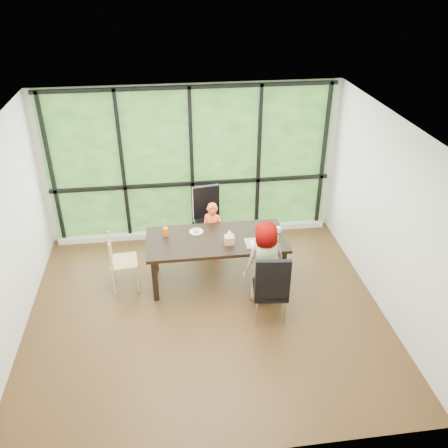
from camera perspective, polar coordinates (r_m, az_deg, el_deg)
The scene contains 23 objects.
ground at distance 6.87m, azimuth -2.16°, elevation -10.51°, with size 5.00×5.00×0.00m, color black.
back_wall at distance 8.09m, azimuth -3.95°, elevation 7.33°, with size 5.00×5.00×0.00m, color silver.
foliage_backdrop at distance 8.07m, azimuth -3.94°, elevation 7.28°, with size 4.80×0.02×2.65m, color #225018.
window_mullions at distance 8.03m, azimuth -3.92°, elevation 7.17°, with size 4.80×0.06×2.65m, color black, non-canonical shape.
window_sill at distance 8.59m, azimuth -3.60°, elevation -0.95°, with size 4.80×0.12×0.10m, color silver.
dining_table at distance 7.25m, azimuth -0.89°, elevation -4.28°, with size 2.09×0.96×0.75m, color black.
chair_window_leather at distance 7.97m, azimuth -1.80°, elevation 0.53°, with size 0.46×0.46×1.08m, color black.
chair_interior_leather at distance 6.48m, azimuth 5.64°, elevation -7.41°, with size 0.46×0.46×1.08m, color black.
chair_end_beech at distance 7.22m, azimuth -12.06°, elevation -4.48°, with size 0.42×0.40×0.90m, color tan.
child_toddler at distance 7.66m, azimuth -1.41°, elevation -1.01°, with size 0.38×0.25×1.03m, color #F85B20.
child_older at distance 6.76m, azimuth 4.86°, elevation -4.62°, with size 0.62×0.40×1.27m, color slate.
placemat at distance 6.96m, azimuth 4.19°, elevation -2.27°, with size 0.39×0.28×0.01m, color tan.
plate_far at distance 7.21m, azimuth -3.38°, elevation -0.94°, with size 0.21×0.21×0.01m, color white.
plate_near at distance 6.93m, azimuth 4.18°, elevation -2.38°, with size 0.25×0.25×0.02m, color white.
orange_cup at distance 7.14m, azimuth -7.10°, elevation -0.94°, with size 0.08×0.08×0.13m, color #FF5A05.
green_cup at distance 6.94m, azimuth 6.26°, elevation -1.87°, with size 0.08×0.08×0.13m, color #4BC932.
white_mug at distance 7.24m, azimuth 6.64°, elevation -0.68°, with size 0.08×0.08×0.08m, color white.
tissue_box at distance 6.90m, azimuth 0.65°, elevation -1.92°, with size 0.14×0.14×0.12m, color tan.
crepe_rolls_far at distance 7.20m, azimuth -3.38°, elevation -0.77°, with size 0.10×0.12×0.04m, color tan, non-canonical shape.
crepe_rolls_near at distance 6.92m, azimuth 4.19°, elevation -2.20°, with size 0.15×0.12×0.04m, color tan, non-canonical shape.
straw_white at distance 7.09m, azimuth -7.15°, elevation -0.21°, with size 0.01×0.01×0.20m, color white.
straw_pink at distance 6.89m, azimuth 6.31°, elevation -1.13°, with size 0.01×0.01×0.20m, color pink.
tissue at distance 6.84m, azimuth 0.66°, elevation -1.10°, with size 0.12×0.12×0.11m, color white.
Camera 1 is at (-0.44, -5.20, 4.46)m, focal length 37.75 mm.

